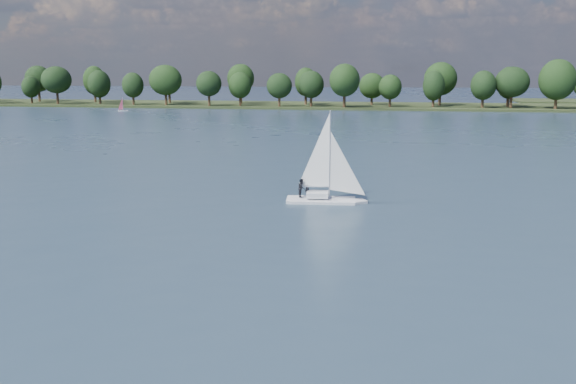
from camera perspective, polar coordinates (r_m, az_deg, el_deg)
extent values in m
plane|color=#233342|center=(119.41, 8.58, 4.33)|extent=(700.00, 700.00, 0.00)
cube|color=black|center=(231.03, 9.07, 7.47)|extent=(660.00, 40.00, 1.50)
cube|color=silver|center=(65.60, 3.11, -0.96)|extent=(7.62, 2.62, 0.88)
cube|color=silver|center=(65.42, 3.12, -0.21)|extent=(2.29, 1.48, 0.55)
cylinder|color=silver|center=(64.75, 3.15, 3.38)|extent=(0.13, 0.13, 8.82)
imported|color=black|center=(65.87, 1.74, 0.43)|extent=(0.46, 0.70, 1.90)
imported|color=black|center=(65.45, 1.22, 0.36)|extent=(0.73, 0.93, 1.90)
cube|color=silver|center=(213.08, -14.45, 6.98)|extent=(3.01, 2.74, 0.47)
cylinder|color=silver|center=(212.94, -14.48, 7.61)|extent=(0.08, 0.08, 4.19)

